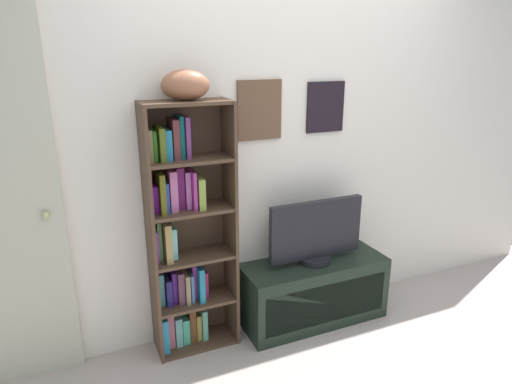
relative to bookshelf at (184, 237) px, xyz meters
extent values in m
cube|color=silver|center=(0.73, 0.12, 0.50)|extent=(4.80, 0.06, 2.49)
cube|color=brown|center=(0.54, 0.08, 0.73)|extent=(0.29, 0.02, 0.37)
cube|color=tan|center=(0.54, 0.08, 0.73)|extent=(0.24, 0.01, 0.32)
cube|color=black|center=(1.02, 0.08, 0.73)|extent=(0.27, 0.02, 0.33)
cube|color=#C4AC9C|center=(1.02, 0.08, 0.73)|extent=(0.22, 0.01, 0.28)
cube|color=#463224|center=(-0.20, -0.03, 0.04)|extent=(0.02, 0.25, 1.56)
cube|color=#463224|center=(0.29, -0.03, 0.04)|extent=(0.02, 0.25, 1.56)
cube|color=#463224|center=(0.05, 0.09, 0.04)|extent=(0.51, 0.01, 1.56)
cube|color=#463224|center=(0.05, -0.03, -0.73)|extent=(0.47, 0.24, 0.02)
cube|color=#463224|center=(0.05, -0.03, -0.43)|extent=(0.47, 0.24, 0.02)
cube|color=#463224|center=(0.05, -0.03, -0.12)|extent=(0.47, 0.24, 0.02)
cube|color=#463224|center=(0.05, -0.03, 0.18)|extent=(0.47, 0.24, 0.02)
cube|color=#463224|center=(0.05, -0.03, 0.49)|extent=(0.47, 0.24, 0.02)
cube|color=#463224|center=(0.05, -0.03, 0.81)|extent=(0.47, 0.24, 0.02)
cube|color=teal|center=(-0.17, -0.01, -0.61)|extent=(0.04, 0.18, 0.23)
cube|color=#AA5A62|center=(-0.12, 0.01, -0.60)|extent=(0.04, 0.14, 0.24)
cube|color=#5F9B9C|center=(-0.07, 0.01, -0.62)|extent=(0.04, 0.15, 0.20)
cube|color=#42A381|center=(-0.03, 0.01, -0.63)|extent=(0.04, 0.14, 0.17)
cube|color=#593419|center=(0.02, 0.01, -0.60)|extent=(0.04, 0.14, 0.24)
cube|color=olive|center=(0.06, 0.02, -0.63)|extent=(0.03, 0.14, 0.18)
cube|color=#599785|center=(0.10, 0.01, -0.62)|extent=(0.03, 0.15, 0.21)
cube|color=teal|center=(-0.16, 0.02, -0.31)|extent=(0.04, 0.13, 0.21)
cube|color=navy|center=(-0.12, 0.01, -0.33)|extent=(0.03, 0.15, 0.17)
cube|color=#441B72|center=(-0.08, 0.02, -0.31)|extent=(0.03, 0.13, 0.21)
cube|color=#512F40|center=(-0.05, 0.00, -0.31)|extent=(0.04, 0.16, 0.21)
cube|color=#77674C|center=(-0.01, -0.01, -0.32)|extent=(0.03, 0.18, 0.19)
cube|color=#355881|center=(0.02, 0.00, -0.32)|extent=(0.02, 0.17, 0.19)
cube|color=purple|center=(0.05, 0.02, -0.30)|extent=(0.02, 0.14, 0.23)
cube|color=#1B6E88|center=(0.08, -0.01, -0.30)|extent=(0.03, 0.20, 0.23)
cube|color=#801F4E|center=(0.11, 0.01, -0.33)|extent=(0.03, 0.15, 0.18)
cube|color=#7E3189|center=(-0.18, 0.00, -0.01)|extent=(0.02, 0.16, 0.20)
cube|color=#629A5C|center=(-0.15, 0.02, 0.01)|extent=(0.03, 0.12, 0.24)
cube|color=olive|center=(-0.11, -0.01, 0.01)|extent=(0.04, 0.19, 0.24)
cube|color=#7AC4C9|center=(-0.07, 0.01, -0.02)|extent=(0.04, 0.14, 0.19)
cube|color=#73199C|center=(-0.16, 0.01, 0.27)|extent=(0.04, 0.14, 0.16)
cube|color=#504D13|center=(-0.13, -0.01, 0.31)|extent=(0.03, 0.19, 0.24)
cube|color=#263D91|center=(-0.10, 0.00, 0.28)|extent=(0.02, 0.16, 0.18)
cube|color=#A8578C|center=(-0.06, 0.00, 0.31)|extent=(0.04, 0.16, 0.24)
cube|color=#56164C|center=(-0.01, 0.02, 0.32)|extent=(0.04, 0.13, 0.25)
cube|color=#BA64B1|center=(0.03, 0.01, 0.30)|extent=(0.03, 0.14, 0.22)
cube|color=#942C7E|center=(0.06, -0.01, 0.31)|extent=(0.02, 0.18, 0.23)
cube|color=olive|center=(0.10, -0.02, 0.29)|extent=(0.04, 0.20, 0.19)
cube|color=brown|center=(-0.17, 0.00, 0.59)|extent=(0.03, 0.17, 0.18)
cube|color=#35801F|center=(-0.14, 0.01, 0.58)|extent=(0.02, 0.14, 0.17)
cube|color=#455219|center=(-0.11, -0.01, 0.59)|extent=(0.03, 0.18, 0.19)
cube|color=#1C678C|center=(-0.07, 0.00, 0.58)|extent=(0.03, 0.16, 0.17)
cube|color=#512528|center=(-0.03, 0.00, 0.61)|extent=(0.04, 0.16, 0.23)
cube|color=#0C5453|center=(0.01, 0.01, 0.62)|extent=(0.02, 0.14, 0.24)
cube|color=#632B65|center=(0.04, 0.00, 0.62)|extent=(0.02, 0.16, 0.24)
ellipsoid|color=#90593F|center=(0.05, -0.03, 0.90)|extent=(0.31, 0.25, 0.17)
cube|color=black|center=(0.88, -0.09, -0.52)|extent=(1.01, 0.37, 0.45)
cube|color=black|center=(0.88, -0.27, -0.52)|extent=(0.91, 0.01, 0.29)
cylinder|color=black|center=(0.88, -0.09, -0.27)|extent=(0.22, 0.22, 0.04)
cube|color=black|center=(0.88, -0.09, -0.05)|extent=(0.68, 0.04, 0.40)
cube|color=#263A4D|center=(0.88, -0.11, -0.05)|extent=(0.64, 0.01, 0.36)
sphere|color=tan|center=(-0.73, 0.03, 0.24)|extent=(0.04, 0.04, 0.04)
camera|label=1|loc=(-0.60, -2.48, 1.08)|focal=31.41mm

